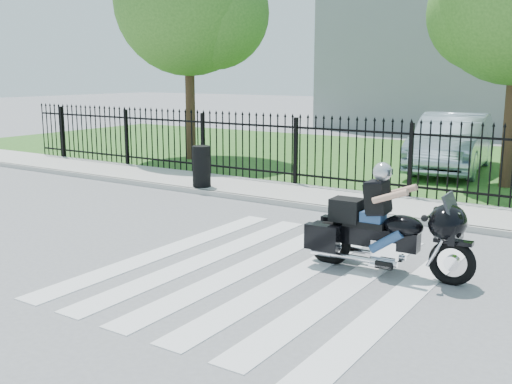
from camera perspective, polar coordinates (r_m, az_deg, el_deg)
The scene contains 11 objects.
ground at distance 8.94m, azimuth 1.34°, elevation -7.67°, with size 120.00×120.00×0.00m, color slate.
crosswalk at distance 8.94m, azimuth 1.34°, elevation -7.63°, with size 5.00×5.50×0.01m, color silver, non-canonical shape.
sidewalk at distance 13.28m, azimuth 12.89°, elevation -1.37°, with size 40.00×2.00×0.12m, color #ADAAA3.
curb at distance 12.37m, azimuth 11.25°, elevation -2.22°, with size 40.00×0.12×0.12m, color #ADAAA3.
grass_strip at distance 19.90m, azimuth 20.05°, elevation 2.25°, with size 40.00×12.00×0.02m, color #28561D.
iron_fence at distance 14.06m, azimuth 14.49°, elevation 2.75°, with size 26.00×0.04×1.80m.
tree_left at distance 20.48m, azimuth -6.48°, elevation 17.59°, with size 4.80×4.80×7.58m.
building_tall at distance 34.14m, azimuth 21.47°, elevation 15.75°, with size 15.00×10.00×12.00m, color gray.
motorcycle_rider at distance 8.96m, azimuth 12.05°, elevation -3.30°, with size 2.54×0.79×1.68m.
parked_car at distance 18.70m, azimuth 18.16°, elevation 4.50°, with size 1.81×5.19×1.71m, color #94A9BA.
litter_bin at distance 14.87m, azimuth -5.21°, elevation 2.44°, with size 0.45×0.45×1.02m, color black.
Camera 1 is at (4.49, -7.17, 2.91)m, focal length 42.00 mm.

